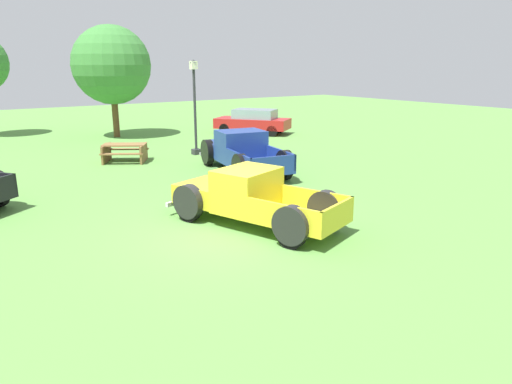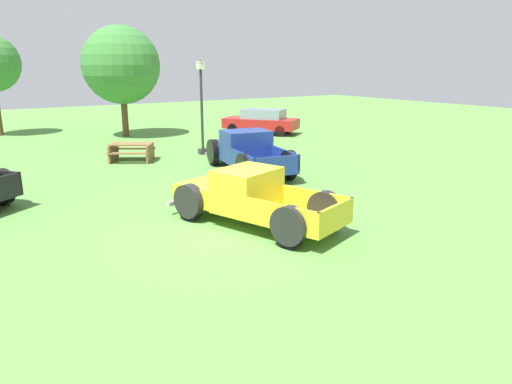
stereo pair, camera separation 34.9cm
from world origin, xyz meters
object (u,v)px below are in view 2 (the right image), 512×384
object	(u,v)px
picnic_table	(132,150)
oak_tree_west	(121,65)
pickup_truck_behind_left	(245,152)
lamp_post_far	(202,106)
pickup_truck_foreground	(246,197)
sedan_distant_a	(261,121)

from	to	relation	value
picnic_table	oak_tree_west	bearing A→B (deg)	73.96
pickup_truck_behind_left	oak_tree_west	distance (m)	12.12
lamp_post_far	pickup_truck_foreground	bearing A→B (deg)	-110.31
pickup_truck_behind_left	sedan_distant_a	distance (m)	10.33
picnic_table	oak_tree_west	size ratio (longest dim) A/B	0.37
pickup_truck_foreground	picnic_table	bearing A→B (deg)	88.91
pickup_truck_foreground	lamp_post_far	world-z (taller)	lamp_post_far
sedan_distant_a	lamp_post_far	world-z (taller)	lamp_post_far
pickup_truck_foreground	lamp_post_far	size ratio (longest dim) A/B	1.19
pickup_truck_foreground	sedan_distant_a	distance (m)	16.68
sedan_distant_a	lamp_post_far	size ratio (longest dim) A/B	1.08
pickup_truck_foreground	pickup_truck_behind_left	xyz separation A→B (m)	(3.34, 5.42, 0.06)
pickup_truck_foreground	oak_tree_west	xyz separation A→B (m)	(2.29, 17.04, 3.33)
pickup_truck_foreground	lamp_post_far	bearing A→B (deg)	69.69
oak_tree_west	pickup_truck_behind_left	bearing A→B (deg)	-84.87
sedan_distant_a	oak_tree_west	world-z (taller)	oak_tree_west
pickup_truck_foreground	pickup_truck_behind_left	bearing A→B (deg)	58.40
pickup_truck_behind_left	picnic_table	size ratio (longest dim) A/B	2.36
pickup_truck_behind_left	picnic_table	distance (m)	5.33
pickup_truck_behind_left	oak_tree_west	xyz separation A→B (m)	(-1.04, 11.62, 3.27)
sedan_distant_a	lamp_post_far	distance (m)	7.46
picnic_table	oak_tree_west	distance (m)	8.40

